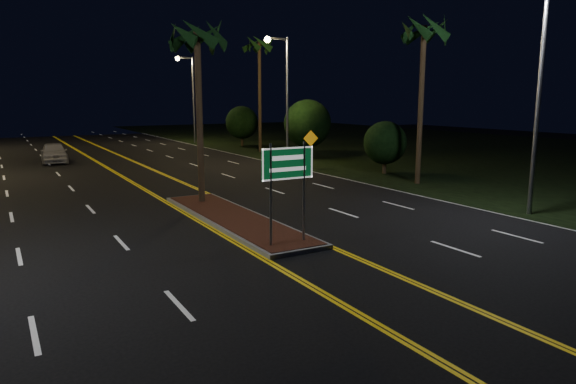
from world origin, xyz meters
TOP-DOWN VIEW (x-y plane):
  - ground at (0.00, 0.00)m, footprint 120.00×120.00m
  - grass_right at (30.00, 25.00)m, footprint 40.00×110.00m
  - median_island at (0.00, 7.00)m, footprint 2.25×10.25m
  - highway_sign at (0.00, 2.80)m, footprint 1.80×0.08m
  - streetlight_right_near at (10.61, 2.00)m, footprint 1.91×0.44m
  - streetlight_right_mid at (10.61, 22.00)m, footprint 1.91×0.44m
  - streetlight_right_far at (10.61, 42.00)m, footprint 1.91×0.44m
  - palm_median at (0.00, 10.50)m, footprint 2.40×2.40m
  - palm_right_near at (12.50, 10.00)m, footprint 2.40×2.40m
  - palm_right_far at (12.80, 30.00)m, footprint 2.40×2.40m
  - shrub_near at (13.50, 14.00)m, footprint 2.70×2.70m
  - shrub_mid at (14.00, 24.00)m, footprint 3.78×3.78m
  - shrub_far at (13.80, 36.00)m, footprint 3.24×3.24m
  - car_near at (-4.03, 30.54)m, footprint 2.58×5.39m
  - warning_sign at (10.80, 18.47)m, footprint 1.07×0.16m

SIDE VIEW (x-z plane):
  - ground at x=0.00m, z-range 0.00..0.00m
  - grass_right at x=30.00m, z-range 0.00..0.01m
  - median_island at x=0.00m, z-range 0.00..0.17m
  - car_near at x=-4.03m, z-range 0.00..1.75m
  - warning_sign at x=10.80m, z-range 0.39..2.97m
  - shrub_near at x=13.50m, z-range 0.30..3.60m
  - shrub_far at x=13.80m, z-range 0.36..4.32m
  - highway_sign at x=0.00m, z-range 0.80..4.00m
  - shrub_mid at x=14.00m, z-range 0.42..5.04m
  - streetlight_right_near at x=10.61m, z-range 1.16..10.16m
  - streetlight_right_mid at x=10.61m, z-range 1.16..10.16m
  - streetlight_right_far at x=10.61m, z-range 1.16..10.16m
  - palm_median at x=0.00m, z-range 3.13..11.43m
  - palm_right_near at x=12.50m, z-range 3.56..12.86m
  - palm_right_far at x=12.80m, z-range 3.99..14.29m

